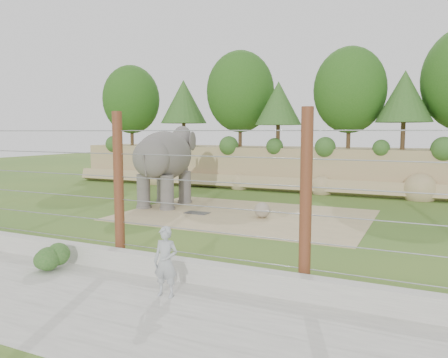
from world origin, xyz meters
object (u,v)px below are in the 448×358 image
at_px(zookeeper, 166,262).
at_px(elephant, 165,167).
at_px(stone_ball, 262,210).
at_px(barrier_fence, 119,188).

bearing_deg(zookeeper, elephant, 117.78).
height_order(elephant, zookeeper, elephant).
bearing_deg(stone_ball, zookeeper, -82.95).
height_order(elephant, barrier_fence, barrier_fence).
bearing_deg(elephant, barrier_fence, -71.06).
bearing_deg(stone_ball, barrier_fence, -100.63).
height_order(barrier_fence, zookeeper, barrier_fence).
xyz_separation_m(barrier_fence, zookeeper, (2.44, -1.56, -1.24)).
bearing_deg(zookeeper, stone_ball, 91.85).
distance_m(stone_ball, zookeeper, 8.87).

